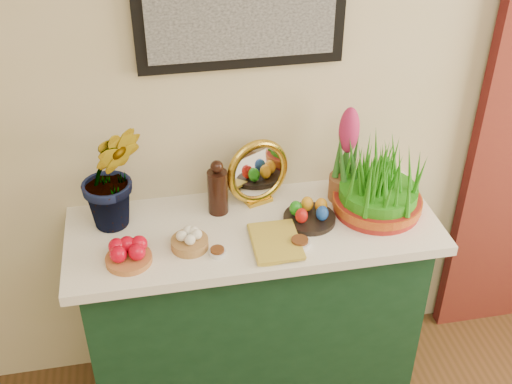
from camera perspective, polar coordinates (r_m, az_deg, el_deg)
sideboard at (r=2.73m, az=-0.20°, el=-10.68°), size 1.30×0.45×0.85m
tablecloth at (r=2.44m, az=-0.22°, el=-3.24°), size 1.40×0.55×0.04m
hyacinth_green at (r=2.33m, az=-12.88°, el=2.81°), size 0.29×0.25×0.56m
apple_bowl at (r=2.28m, az=-11.30°, el=-5.43°), size 0.20×0.20×0.08m
garlic_basket at (r=2.31m, az=-5.93°, el=-4.31°), size 0.16×0.16×0.08m
vinegar_cruet at (r=2.44m, az=-3.43°, el=0.21°), size 0.08×0.08×0.23m
mirror at (r=2.49m, az=0.16°, el=1.73°), size 0.27×0.14×0.27m
book at (r=2.31m, az=-0.36°, el=-4.65°), size 0.16×0.23×0.03m
spice_dish_left at (r=2.28m, az=-3.45°, el=-5.33°), size 0.06×0.06×0.03m
spice_dish_right at (r=2.32m, az=3.91°, el=-4.52°), size 0.08×0.08×0.03m
egg_plate at (r=2.44m, az=4.77°, el=-1.98°), size 0.26×0.26×0.08m
hyacinth_pink at (r=2.50m, az=8.04°, el=2.91°), size 0.12×0.12×0.40m
wheatgrass_sabzeh at (r=2.47m, az=10.91°, el=0.76°), size 0.35×0.35×0.28m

